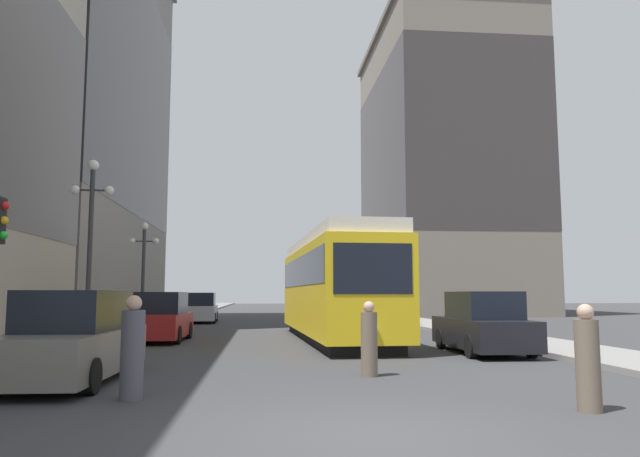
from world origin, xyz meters
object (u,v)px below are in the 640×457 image
object	(u,v)px
parked_car_left_far	(74,339)
lamp_post_left_near	(91,223)
parked_car_left_near	(161,318)
pedestrian_crossing_near	(588,361)
streetcar	(333,285)
pedestrian_crossing_far	(132,351)
transit_bus	(357,291)
pedestrian_on_sidewalk	(369,341)
parked_car_left_mid	(201,309)
parked_car_right_far	(483,324)
lamp_post_left_far	(144,258)

from	to	relation	value
parked_car_left_far	lamp_post_left_near	size ratio (longest dim) A/B	0.82
parked_car_left_near	pedestrian_crossing_near	bearing A→B (deg)	-57.57
streetcar	lamp_post_left_near	world-z (taller)	lamp_post_left_near
streetcar	pedestrian_crossing_far	distance (m)	13.21
transit_bus	pedestrian_crossing_near	xyz separation A→B (m)	(-0.91, -27.95, -1.20)
parked_car_left_far	lamp_post_left_near	bearing A→B (deg)	105.62
pedestrian_crossing_near	lamp_post_left_near	distance (m)	15.88
pedestrian_on_sidewalk	parked_car_left_mid	bearing A→B (deg)	-127.53
streetcar	parked_car_right_far	xyz separation A→B (m)	(3.87, -5.21, -1.26)
parked_car_left_mid	lamp_post_left_near	world-z (taller)	lamp_post_left_near
transit_bus	pedestrian_crossing_near	size ratio (longest dim) A/B	8.05
pedestrian_crossing_near	lamp_post_left_near	bearing A→B (deg)	69.56
transit_bus	lamp_post_left_near	world-z (taller)	lamp_post_left_near
parked_car_left_mid	pedestrian_on_sidewalk	world-z (taller)	parked_car_left_mid
lamp_post_left_near	lamp_post_left_far	world-z (taller)	lamp_post_left_near
parked_car_right_far	pedestrian_on_sidewalk	distance (m)	6.28
pedestrian_on_sidewalk	pedestrian_crossing_far	bearing A→B (deg)	-23.17
parked_car_left_far	streetcar	bearing A→B (deg)	58.90
transit_bus	lamp_post_left_far	bearing A→B (deg)	-145.53
parked_car_left_near	pedestrian_crossing_far	xyz separation A→B (m)	(1.61, -12.45, -0.04)
parked_car_left_mid	pedestrian_crossing_near	size ratio (longest dim) A/B	2.90
transit_bus	parked_car_left_far	xyz separation A→B (m)	(-9.57, -24.11, -1.10)
pedestrian_on_sidewalk	streetcar	bearing A→B (deg)	-143.64
pedestrian_crossing_far	streetcar	bearing A→B (deg)	101.98
parked_car_left_near	parked_car_right_far	distance (m)	11.66
parked_car_left_mid	streetcar	bearing A→B (deg)	-68.36
parked_car_right_far	transit_bus	bearing A→B (deg)	-86.90
parked_car_left_near	parked_car_right_far	size ratio (longest dim) A/B	0.96
transit_bus	parked_car_left_mid	bearing A→B (deg)	176.34
streetcar	parked_car_left_near	bearing A→B (deg)	175.13
parked_car_right_far	parked_car_left_far	xyz separation A→B (m)	(-10.31, -4.87, 0.00)
parked_car_left_mid	pedestrian_crossing_near	world-z (taller)	parked_car_left_mid
parked_car_right_far	parked_car_left_far	size ratio (longest dim) A/B	0.95
parked_car_left_far	lamp_post_left_far	bearing A→B (deg)	98.09
transit_bus	lamp_post_left_far	size ratio (longest dim) A/B	2.58
pedestrian_crossing_near	lamp_post_left_far	world-z (taller)	lamp_post_left_far
parked_car_right_far	lamp_post_left_far	world-z (taller)	lamp_post_left_far
streetcar	pedestrian_on_sidewalk	world-z (taller)	streetcar
parked_car_left_mid	lamp_post_left_far	xyz separation A→B (m)	(-1.90, -8.43, 2.62)
parked_car_left_near	lamp_post_left_near	xyz separation A→B (m)	(-1.90, -2.78, 3.23)
pedestrian_on_sidewalk	lamp_post_left_far	size ratio (longest dim) A/B	0.32
parked_car_left_mid	pedestrian_crossing_near	distance (m)	29.91
streetcar	pedestrian_on_sidewalk	bearing A→B (deg)	-95.04
streetcar	pedestrian_crossing_far	bearing A→B (deg)	-114.38
parked_car_left_mid	parked_car_left_far	bearing A→B (deg)	-92.00
parked_car_left_mid	parked_car_left_near	bearing A→B (deg)	-92.00
pedestrian_crossing_far	pedestrian_crossing_near	bearing A→B (deg)	20.00
parked_car_left_near	pedestrian_crossing_far	distance (m)	12.56
parked_car_right_far	lamp_post_left_near	size ratio (longest dim) A/B	0.78
parked_car_right_far	pedestrian_crossing_near	distance (m)	8.87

